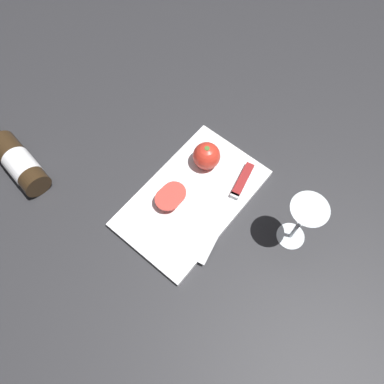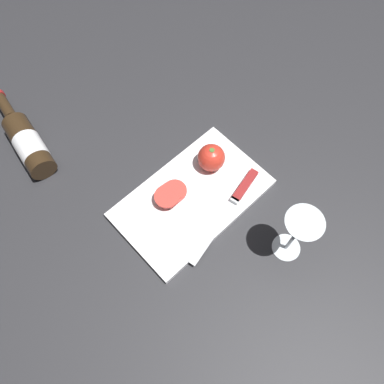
{
  "view_description": "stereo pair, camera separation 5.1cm",
  "coord_description": "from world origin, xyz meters",
  "px_view_note": "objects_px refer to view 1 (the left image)",
  "views": [
    {
      "loc": [
        -0.29,
        -0.24,
        0.9
      ],
      "look_at": [
        0.03,
        0.02,
        0.05
      ],
      "focal_mm": 35.0,
      "sensor_mm": 36.0,
      "label": 1
    },
    {
      "loc": [
        -0.26,
        -0.28,
        0.9
      ],
      "look_at": [
        0.03,
        0.02,
        0.05
      ],
      "focal_mm": 35.0,
      "sensor_mm": 36.0,
      "label": 2
    }
  ],
  "objects_px": {
    "knife": "(238,190)",
    "tomato_slice_stack_near": "(171,196)",
    "whole_tomato": "(207,156)",
    "wine_glass": "(303,218)",
    "wine_bottle": "(17,160)"
  },
  "relations": [
    {
      "from": "wine_glass",
      "to": "tomato_slice_stack_near",
      "type": "distance_m",
      "value": 0.33
    },
    {
      "from": "wine_bottle",
      "to": "wine_glass",
      "type": "distance_m",
      "value": 0.75
    },
    {
      "from": "knife",
      "to": "tomato_slice_stack_near",
      "type": "bearing_deg",
      "value": -55.89
    },
    {
      "from": "whole_tomato",
      "to": "tomato_slice_stack_near",
      "type": "bearing_deg",
      "value": 178.51
    },
    {
      "from": "wine_glass",
      "to": "knife",
      "type": "bearing_deg",
      "value": 86.87
    },
    {
      "from": "wine_bottle",
      "to": "knife",
      "type": "height_order",
      "value": "wine_bottle"
    },
    {
      "from": "knife",
      "to": "wine_glass",
      "type": "bearing_deg",
      "value": 74.25
    },
    {
      "from": "wine_bottle",
      "to": "knife",
      "type": "distance_m",
      "value": 0.6
    },
    {
      "from": "wine_bottle",
      "to": "whole_tomato",
      "type": "distance_m",
      "value": 0.51
    },
    {
      "from": "knife",
      "to": "whole_tomato",
      "type": "bearing_deg",
      "value": -109.45
    },
    {
      "from": "wine_bottle",
      "to": "tomato_slice_stack_near",
      "type": "height_order",
      "value": "wine_bottle"
    },
    {
      "from": "whole_tomato",
      "to": "tomato_slice_stack_near",
      "type": "relative_size",
      "value": 0.77
    },
    {
      "from": "wine_bottle",
      "to": "tomato_slice_stack_near",
      "type": "xyz_separation_m",
      "value": [
        0.18,
        -0.39,
        -0.0
      ]
    },
    {
      "from": "wine_glass",
      "to": "knife",
      "type": "relative_size",
      "value": 0.59
    },
    {
      "from": "knife",
      "to": "tomato_slice_stack_near",
      "type": "distance_m",
      "value": 0.18
    }
  ]
}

